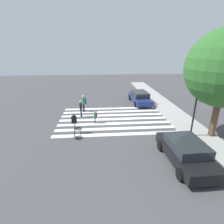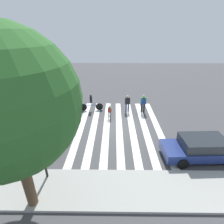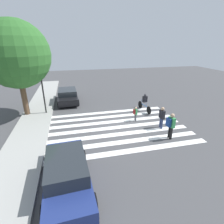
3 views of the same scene
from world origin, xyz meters
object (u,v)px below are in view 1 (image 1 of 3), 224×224
traffic_light (196,93)px  pedestrian_child_with_backpack (84,102)px  pedestrian_adult_yellow_jacket (81,108)px  car_parked_far_curb (140,97)px  car_parked_dark_suv (186,151)px  cyclist_mid_street (74,123)px  pedestrian_adult_tall_backpack (95,116)px

traffic_light → pedestrian_child_with_backpack: 10.70m
pedestrian_adult_yellow_jacket → pedestrian_child_with_backpack: (-1.49, 0.19, 0.10)m
car_parked_far_curb → car_parked_dark_suv: bearing=-3.2°
pedestrian_child_with_backpack → traffic_light: bearing=-136.2°
traffic_light → cyclist_mid_street: bearing=-98.8°
car_parked_far_curb → car_parked_dark_suv: (11.94, -0.10, 0.00)m
pedestrian_child_with_backpack → cyclist_mid_street: 5.03m
pedestrian_adult_yellow_jacket → car_parked_dark_suv: size_ratio=0.36×
pedestrian_adult_yellow_jacket → pedestrian_adult_tall_backpack: bearing=29.4°
traffic_light → pedestrian_child_with_backpack: (-6.36, -8.26, -2.41)m
pedestrian_adult_yellow_jacket → cyclist_mid_street: pedestrian_adult_yellow_jacket is taller
traffic_light → car_parked_dark_suv: (2.96, -1.79, -2.73)m
pedestrian_adult_yellow_jacket → pedestrian_adult_tall_backpack: (1.68, 1.39, -0.24)m
pedestrian_adult_yellow_jacket → pedestrian_adult_tall_backpack: pedestrian_adult_yellow_jacket is taller
pedestrian_adult_yellow_jacket → pedestrian_child_with_backpack: size_ratio=0.93×
traffic_light → car_parked_far_curb: (-8.99, -1.69, -2.73)m
cyclist_mid_street → car_parked_dark_suv: (4.30, 6.85, -0.15)m
cyclist_mid_street → pedestrian_adult_tall_backpack: bearing=132.7°
traffic_light → cyclist_mid_street: size_ratio=2.16×
pedestrian_child_with_backpack → car_parked_dark_suv: (9.31, 6.47, -0.31)m
pedestrian_adult_tall_backpack → traffic_light: bearing=-119.1°
pedestrian_adult_tall_backpack → car_parked_dark_suv: bearing=-144.2°
traffic_light → car_parked_far_curb: traffic_light is taller
traffic_light → pedestrian_adult_yellow_jacket: 10.07m
pedestrian_child_with_backpack → pedestrian_adult_tall_backpack: bearing=-167.8°
car_parked_dark_suv → pedestrian_child_with_backpack: bearing=-146.5°
traffic_light → car_parked_far_curb: size_ratio=1.02×
car_parked_far_curb → pedestrian_adult_yellow_jacket: bearing=-61.3°
cyclist_mid_street → car_parked_dark_suv: cyclist_mid_street is taller
pedestrian_child_with_backpack → car_parked_far_curb: 7.08m
pedestrian_adult_tall_backpack → car_parked_far_curb: car_parked_far_curb is taller
car_parked_dark_suv → traffic_light: bearing=147.4°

